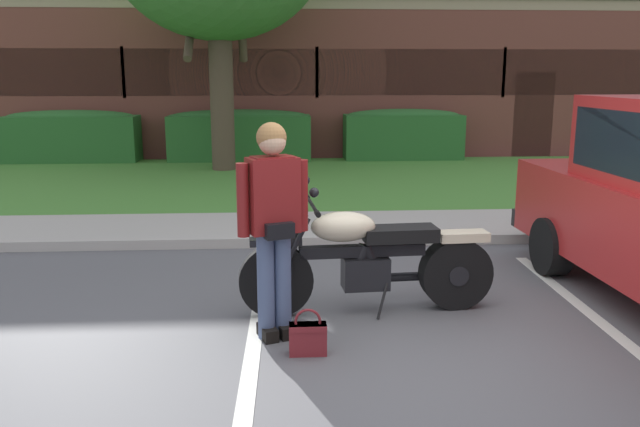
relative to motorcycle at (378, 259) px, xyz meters
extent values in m
plane|color=#565659|center=(0.15, -0.83, -0.48)|extent=(140.00, 140.00, 0.00)
cube|color=#ADA89E|center=(0.15, 2.27, -0.42)|extent=(60.00, 0.20, 0.12)
cube|color=#ADA89E|center=(0.15, 3.12, -0.44)|extent=(60.00, 1.50, 0.08)
cube|color=#478433|center=(0.15, 6.99, -0.45)|extent=(60.00, 6.24, 0.06)
cube|color=silver|center=(-1.06, -0.63, -0.48)|extent=(0.20, 4.40, 0.01)
cube|color=silver|center=(1.85, -0.63, -0.48)|extent=(0.20, 4.40, 0.01)
cylinder|color=black|center=(-0.89, -0.07, -0.16)|extent=(0.65, 0.15, 0.64)
cylinder|color=black|center=(-0.89, -0.07, -0.16)|extent=(0.19, 0.13, 0.18)
cylinder|color=black|center=(0.71, 0.05, -0.16)|extent=(0.65, 0.23, 0.64)
cylinder|color=black|center=(0.71, 0.05, -0.16)|extent=(0.19, 0.21, 0.18)
cube|color=black|center=(-0.89, -0.07, 0.19)|extent=(0.45, 0.17, 0.06)
cube|color=beige|center=(0.76, 0.05, 0.18)|extent=(0.45, 0.23, 0.08)
cylinder|color=black|center=(-0.75, -0.14, 0.12)|extent=(0.31, 0.07, 0.58)
cylinder|color=black|center=(-0.76, 0.02, 0.12)|extent=(0.31, 0.07, 0.58)
sphere|color=black|center=(-0.72, -0.06, 0.38)|extent=(0.17, 0.17, 0.17)
cylinder|color=black|center=(-0.58, -0.05, 0.50)|extent=(0.08, 0.72, 0.03)
cylinder|color=black|center=(-0.55, -0.41, 0.50)|extent=(0.05, 0.10, 0.04)
cylinder|color=black|center=(-0.60, 0.31, 0.50)|extent=(0.05, 0.10, 0.04)
sphere|color=black|center=(-0.57, -0.35, 0.66)|extent=(0.08, 0.08, 0.08)
sphere|color=black|center=(-0.62, 0.25, 0.66)|extent=(0.08, 0.08, 0.08)
cube|color=black|center=(-0.14, -0.01, 0.08)|extent=(1.10, 0.18, 0.10)
ellipsoid|color=beige|center=(-0.31, -0.03, 0.30)|extent=(0.58, 0.36, 0.26)
cube|color=black|center=(0.19, 0.01, 0.22)|extent=(0.66, 0.33, 0.12)
cube|color=black|center=(-0.11, -0.01, -0.12)|extent=(0.42, 0.27, 0.28)
cylinder|color=black|center=(-0.14, -0.01, 0.04)|extent=(0.18, 0.13, 0.21)
cylinder|color=black|center=(-0.07, -0.01, 0.04)|extent=(0.18, 0.13, 0.21)
cylinder|color=black|center=(0.25, 0.15, -0.22)|extent=(0.60, 0.12, 0.08)
cylinder|color=black|center=(0.45, 0.17, -0.22)|extent=(0.60, 0.12, 0.08)
cylinder|color=black|center=(0.02, -0.16, -0.33)|extent=(0.12, 0.12, 0.30)
cube|color=black|center=(-0.83, -0.50, -0.43)|extent=(0.19, 0.26, 0.10)
cube|color=black|center=(-0.96, -0.55, -0.43)|extent=(0.19, 0.26, 0.10)
cylinder|color=#47567A|center=(-0.83, -0.48, -0.05)|extent=(0.14, 0.14, 0.86)
cylinder|color=#47567A|center=(-0.96, -0.53, -0.05)|extent=(0.14, 0.14, 0.86)
cube|color=maroon|center=(-0.90, -0.51, 0.67)|extent=(0.43, 0.34, 0.58)
cube|color=maroon|center=(-0.90, -0.51, 0.94)|extent=(0.35, 0.29, 0.06)
sphere|color=tan|center=(-0.90, -0.51, 1.08)|extent=(0.21, 0.21, 0.21)
sphere|color=olive|center=(-0.90, -0.49, 1.11)|extent=(0.23, 0.23, 0.23)
cube|color=black|center=(-0.85, -0.63, 0.42)|extent=(0.24, 0.17, 0.12)
cylinder|color=maroon|center=(-0.67, -0.43, 0.65)|extent=(0.09, 0.09, 0.56)
cylinder|color=maroon|center=(-1.12, -0.59, 0.65)|extent=(0.09, 0.09, 0.56)
cube|color=maroon|center=(-0.65, -0.87, -0.36)|extent=(0.28, 0.12, 0.24)
cube|color=maroon|center=(-0.65, -0.87, -0.26)|extent=(0.28, 0.13, 0.04)
torus|color=maroon|center=(-0.65, -0.87, -0.22)|extent=(0.20, 0.02, 0.20)
cube|color=black|center=(2.84, 1.91, -0.08)|extent=(1.90, 0.14, 0.20)
cylinder|color=black|center=(1.97, 0.96, -0.18)|extent=(0.25, 0.61, 0.60)
cylinder|color=#4C3D2D|center=(-2.03, 8.40, 0.98)|extent=(0.49, 0.49, 2.92)
cylinder|color=#4C3D2D|center=(-1.59, 8.40, 2.52)|extent=(0.17, 1.04, 1.43)
cylinder|color=#4C3D2D|center=(-2.63, 8.40, 2.38)|extent=(0.17, 1.31, 1.19)
cube|color=#286028|center=(-5.63, 9.93, 0.07)|extent=(3.01, 0.90, 1.10)
ellipsoid|color=#286028|center=(-5.63, 9.93, 0.62)|extent=(2.86, 0.84, 0.28)
cube|color=#286028|center=(-1.77, 9.93, 0.07)|extent=(3.29, 0.90, 1.10)
ellipsoid|color=#286028|center=(-1.77, 9.93, 0.62)|extent=(3.13, 0.84, 0.28)
cube|color=#286028|center=(2.09, 9.93, 0.07)|extent=(2.79, 0.90, 1.10)
ellipsoid|color=#286028|center=(2.09, 9.93, 0.62)|extent=(2.65, 0.84, 0.28)
cube|color=brown|center=(0.07, 15.66, 1.41)|extent=(26.96, 10.32, 3.78)
cube|color=#998466|center=(0.07, 10.54, 3.18)|extent=(26.96, 0.10, 0.24)
cube|color=#4C4742|center=(0.07, 15.66, 3.40)|extent=(27.23, 10.42, 0.20)
cube|color=#1E282D|center=(0.07, 10.53, 1.60)|extent=(22.92, 0.06, 1.10)
cube|color=brown|center=(-4.51, 10.52, 1.60)|extent=(0.08, 0.04, 1.20)
cube|color=brown|center=(0.07, 10.52, 1.60)|extent=(0.08, 0.04, 1.20)
cube|color=brown|center=(4.66, 10.52, 1.60)|extent=(0.08, 0.04, 1.20)
cube|color=#473323|center=(5.47, 10.54, 0.57)|extent=(1.00, 0.08, 2.10)
camera|label=1|loc=(-0.84, -5.40, 1.58)|focal=36.42mm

